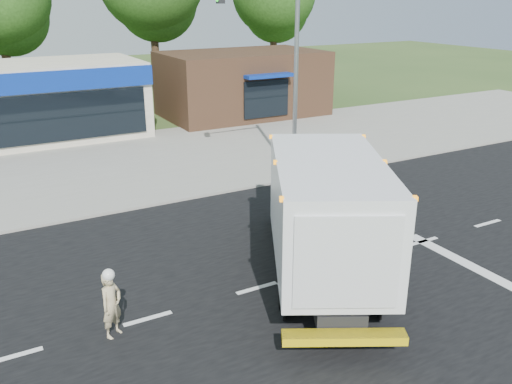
% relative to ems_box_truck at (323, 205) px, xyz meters
% --- Properties ---
extents(ground, '(120.00, 120.00, 0.00)m').
position_rel_ems_box_truck_xyz_m(ground, '(1.08, 0.15, -2.07)').
color(ground, '#385123').
rests_on(ground, ground).
extents(road_asphalt, '(60.00, 14.00, 0.02)m').
position_rel_ems_box_truck_xyz_m(road_asphalt, '(1.08, 0.15, -2.06)').
color(road_asphalt, black).
rests_on(road_asphalt, ground).
extents(sidewalk, '(60.00, 2.40, 0.12)m').
position_rel_ems_box_truck_xyz_m(sidewalk, '(1.08, 8.35, -2.01)').
color(sidewalk, gray).
rests_on(sidewalk, ground).
extents(parking_apron, '(60.00, 9.00, 0.02)m').
position_rel_ems_box_truck_xyz_m(parking_apron, '(1.08, 14.15, -2.06)').
color(parking_apron, gray).
rests_on(parking_apron, ground).
extents(lane_markings, '(55.20, 7.00, 0.01)m').
position_rel_ems_box_truck_xyz_m(lane_markings, '(2.43, -1.20, -2.05)').
color(lane_markings, silver).
rests_on(lane_markings, road_asphalt).
extents(ems_box_truck, '(5.97, 8.31, 3.59)m').
position_rel_ems_box_truck_xyz_m(ems_box_truck, '(0.00, 0.00, 0.00)').
color(ems_box_truck, black).
rests_on(ems_box_truck, ground).
extents(emergency_worker, '(0.69, 0.63, 1.70)m').
position_rel_ems_box_truck_xyz_m(emergency_worker, '(-5.80, -0.10, -1.23)').
color(emergency_worker, tan).
rests_on(emergency_worker, ground).
extents(brown_storefront, '(10.00, 6.70, 4.00)m').
position_rel_ems_box_truck_xyz_m(brown_storefront, '(8.08, 20.14, -0.07)').
color(brown_storefront, '#382316').
rests_on(brown_storefront, ground).
extents(traffic_signal_pole, '(3.51, 0.25, 8.00)m').
position_rel_ems_box_truck_xyz_m(traffic_signal_pole, '(3.43, 7.75, 2.86)').
color(traffic_signal_pole, gray).
rests_on(traffic_signal_pole, ground).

